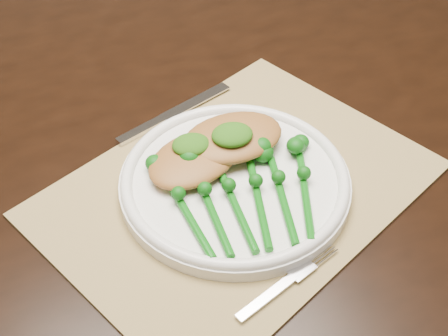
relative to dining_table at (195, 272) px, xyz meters
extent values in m
cube|color=black|center=(0.00, 0.00, 0.35)|extent=(1.72, 1.15, 0.04)
cube|color=#98814D|center=(0.03, -0.16, 0.37)|extent=(0.56, 0.52, 0.00)
cylinder|color=white|center=(0.03, -0.16, 0.39)|extent=(0.28, 0.28, 0.02)
torus|color=white|center=(0.03, -0.16, 0.40)|extent=(0.28, 0.28, 0.01)
cube|color=silver|center=(-0.07, -0.03, 0.38)|extent=(0.07, 0.05, 0.01)
cube|color=silver|center=(0.02, 0.01, 0.38)|extent=(0.11, 0.07, 0.00)
cube|color=silver|center=(0.02, -0.33, 0.38)|extent=(0.08, 0.05, 0.00)
ellipsoid|color=#9E662E|center=(-0.01, -0.13, 0.41)|extent=(0.15, 0.14, 0.03)
ellipsoid|color=#9E662E|center=(0.04, -0.11, 0.41)|extent=(0.15, 0.11, 0.03)
ellipsoid|color=#18460A|center=(-0.02, -0.12, 0.42)|extent=(0.05, 0.04, 0.02)
ellipsoid|color=#18460A|center=(0.04, -0.12, 0.43)|extent=(0.05, 0.04, 0.02)
camera|label=1|loc=(-0.11, -0.68, 0.93)|focal=50.00mm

